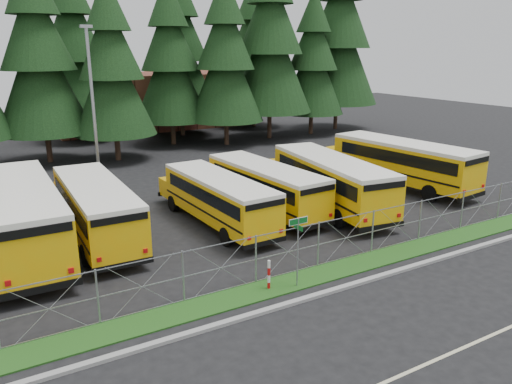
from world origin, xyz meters
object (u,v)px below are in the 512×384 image
bus_4 (216,200)px  striped_bollard (269,275)px  bus_6 (327,182)px  bus_east (398,164)px  light_standard (93,104)px  bus_1 (23,218)px  street_sign (298,237)px  bus_2 (95,210)px  bus_5 (262,188)px

bus_4 → striped_bollard: size_ratio=8.26×
bus_6 → bus_east: 6.88m
striped_bollard → light_standard: bearing=97.3°
bus_1 → street_sign: bearing=-45.8°
bus_2 → street_sign: street_sign is taller
bus_5 → street_sign: size_ratio=3.63×
bus_2 → bus_6: bearing=-6.6°
street_sign → bus_5: bearing=67.3°
bus_2 → light_standard: (2.16, 8.32, 4.10)m
street_sign → light_standard: 18.05m
bus_east → striped_bollard: 17.12m
bus_4 → street_sign: bearing=-95.7°
bus_5 → bus_4: bearing=-171.3°
bus_1 → bus_6: bus_1 is taller
bus_east → striped_bollard: bearing=-158.2°
light_standard → bus_1: bearing=-122.4°
bus_1 → striped_bollard: 11.52m
bus_5 → bus_2: bearing=173.7°
bus_1 → striped_bollard: (7.51, -8.68, -0.99)m
street_sign → light_standard: (-3.24, 17.42, 3.47)m
bus_6 → street_sign: bearing=-126.6°
bus_4 → bus_1: bearing=170.8°
bus_6 → street_sign: bus_6 is taller
bus_6 → striped_bollard: (-8.22, -6.99, -0.88)m
bus_east → light_standard: 19.74m
bus_5 → bus_east: 10.33m
bus_2 → light_standard: bearing=76.8°
street_sign → bus_1: bearing=133.5°
bus_2 → bus_6: (12.57, -1.75, 0.08)m
bus_east → light_standard: size_ratio=1.14×
bus_east → light_standard: light_standard is taller
bus_2 → bus_4: size_ratio=1.08×
bus_1 → bus_2: 3.17m
street_sign → striped_bollard: size_ratio=2.34×
striped_bollard → bus_east: bearing=28.7°
bus_6 → striped_bollard: 10.83m
bus_4 → bus_east: bus_east is taller
bus_2 → bus_5: bus_2 is taller
street_sign → bus_6: bearing=45.7°
bus_6 → street_sign: size_ratio=4.02×
bus_2 → striped_bollard: bus_2 is taller
bus_4 → striped_bollard: bearing=-103.6°
bus_1 → street_sign: 12.45m
street_sign → striped_bollard: (-1.05, 0.35, -1.43)m
bus_2 → street_sign: bearing=-58.0°
bus_5 → street_sign: 9.40m
bus_east → bus_2: bearing=171.5°
bus_4 → bus_6: (6.72, -0.61, 0.18)m
striped_bollard → bus_2: bearing=116.4°
light_standard → bus_5: bearing=-52.0°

